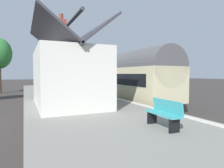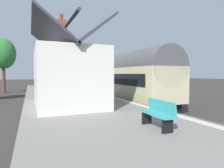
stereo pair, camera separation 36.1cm
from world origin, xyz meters
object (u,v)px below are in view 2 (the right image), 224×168
at_px(tree_distant, 3,54).
at_px(train, 133,78).
at_px(planter_under_sign, 64,86).
at_px(station_building, 67,75).
at_px(lamp_post_platform, 69,67).
at_px(bench_near_building, 75,87).
at_px(bench_by_lamp, 158,113).
at_px(planter_bench_left, 84,89).
at_px(planter_corner_building, 105,93).

bearing_deg(tree_distant, train, -144.94).
relative_size(train, planter_under_sign, 12.98).
relative_size(station_building, lamp_post_platform, 1.70).
xyz_separation_m(bench_near_building, planter_under_sign, (4.82, 0.23, -0.17)).
xyz_separation_m(train, bench_near_building, (3.64, 3.90, -0.90)).
height_order(bench_by_lamp, tree_distant, tree_distant).
bearing_deg(station_building, planter_under_sign, -8.08).
xyz_separation_m(train, station_building, (-2.82, 5.73, 0.25)).
bearing_deg(lamp_post_platform, station_building, 168.71).
distance_m(bench_by_lamp, tree_distant, 25.30).
bearing_deg(bench_near_building, bench_by_lamp, 179.92).
relative_size(bench_by_lamp, lamp_post_platform, 0.39).
distance_m(train, planter_bench_left, 4.92).
distance_m(station_building, planter_corner_building, 4.39).
relative_size(train, station_building, 1.53).
xyz_separation_m(bench_near_building, lamp_post_platform, (7.62, -0.98, 2.09)).
xyz_separation_m(bench_by_lamp, planter_corner_building, (8.43, -1.48, -0.22)).
distance_m(planter_under_sign, lamp_post_platform, 3.78).
bearing_deg(train, bench_near_building, 46.92).
xyz_separation_m(train, planter_corner_building, (-0.26, 2.43, -1.12)).
height_order(planter_under_sign, tree_distant, tree_distant).
distance_m(train, tree_distant, 19.00).
bearing_deg(bench_by_lamp, planter_under_sign, 0.70).
bearing_deg(planter_bench_left, planter_under_sign, 12.71).
relative_size(train, planter_corner_building, 11.18).
relative_size(lamp_post_platform, tree_distant, 0.51).
xyz_separation_m(bench_by_lamp, tree_distant, (24.05, 6.87, 3.82)).
bearing_deg(lamp_post_platform, planter_under_sign, 156.59).
bearing_deg(planter_under_sign, tree_distant, 44.00).
height_order(bench_near_building, tree_distant, tree_distant).
relative_size(station_building, planter_bench_left, 6.15).
bearing_deg(tree_distant, bench_by_lamp, -164.06).
distance_m(station_building, bench_near_building, 6.82).
bearing_deg(train, station_building, 116.21).
distance_m(planter_corner_building, tree_distant, 18.17).
distance_m(planter_under_sign, planter_corner_building, 8.89).
bearing_deg(planter_bench_left, station_building, 157.67).
bearing_deg(tree_distant, planter_bench_left, -146.45).
bearing_deg(planter_corner_building, planter_under_sign, 10.97).
distance_m(planter_corner_building, lamp_post_platform, 11.76).
bearing_deg(station_building, planter_corner_building, -52.14).
bearing_deg(planter_corner_building, train, -83.92).
height_order(train, planter_under_sign, train).
xyz_separation_m(station_building, planter_bench_left, (6.52, -2.68, -1.35)).
distance_m(planter_bench_left, planter_corner_building, 4.01).
distance_m(station_building, planter_under_sign, 11.48).
xyz_separation_m(bench_by_lamp, planter_bench_left, (12.39, -0.87, -0.19)).
bearing_deg(tree_distant, bench_near_building, -149.56).
relative_size(station_building, tree_distant, 0.87).
bearing_deg(bench_near_building, lamp_post_platform, -7.34).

